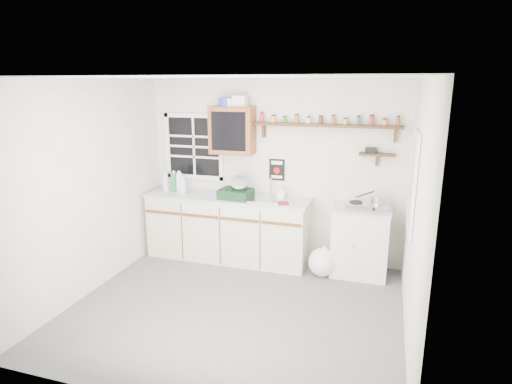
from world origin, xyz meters
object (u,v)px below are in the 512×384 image
right_cabinet (360,241)px  upper_cabinet (232,130)px  main_cabinet (228,227)px  spice_shelf (327,125)px  hotplate (366,206)px  dish_rack (237,191)px

right_cabinet → upper_cabinet: 2.26m
main_cabinet → right_cabinet: main_cabinet is taller
spice_shelf → hotplate: size_ratio=3.40×
right_cabinet → dish_rack: dish_rack is taller
right_cabinet → upper_cabinet: bearing=176.2°
right_cabinet → spice_shelf: size_ratio=0.48×
spice_shelf → right_cabinet: bearing=-19.7°
upper_cabinet → hotplate: bearing=-4.3°
main_cabinet → upper_cabinet: 1.37m
right_cabinet → spice_shelf: spice_shelf is taller
main_cabinet → hotplate: size_ratio=4.11×
dish_rack → hotplate: dish_rack is taller
upper_cabinet → hotplate: (1.85, -0.14, -0.88)m
upper_cabinet → hotplate: size_ratio=1.16×
right_cabinet → hotplate: (0.05, -0.02, 0.49)m
main_cabinet → hotplate: hotplate is taller
right_cabinet → main_cabinet: bearing=-179.2°
main_cabinet → spice_shelf: spice_shelf is taller
main_cabinet → right_cabinet: 1.84m
dish_rack → hotplate: bearing=8.1°
main_cabinet → hotplate: 1.95m
upper_cabinet → spice_shelf: upper_cabinet is taller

